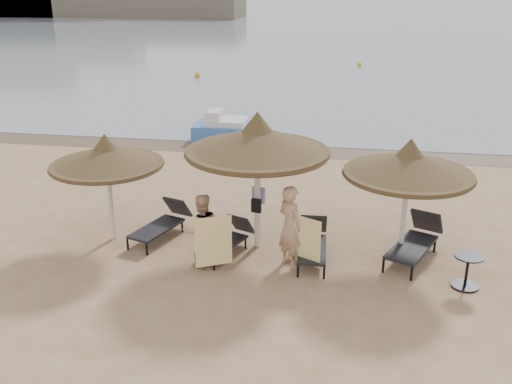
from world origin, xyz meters
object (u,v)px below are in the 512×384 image
lounger_near_right (313,242)px  palapa_right (409,164)px  lounger_far_left (163,222)px  lounger_far_right (416,240)px  palapa_left (106,156)px  lounger_near_left (228,238)px  side_table (467,272)px  person_right (290,220)px  pedal_boat (226,129)px  palapa_center (257,141)px  person_left (201,225)px

lounger_near_right → palapa_right: bearing=5.3°
lounger_far_left → lounger_far_right: (6.09, -0.11, 0.04)m
palapa_left → lounger_far_right: 7.46m
lounger_near_left → lounger_far_right: size_ratio=0.80×
side_table → person_right: (-3.73, 0.34, 0.77)m
lounger_near_right → pedal_boat: (-4.09, 9.51, 0.06)m
lounger_far_left → palapa_center: bearing=14.7°
palapa_center → person_left: palapa_center is taller
person_right → side_table: bearing=-141.7°
lounger_near_left → lounger_far_right: bearing=29.3°
palapa_right → lounger_near_right: 2.77m
palapa_left → lounger_near_left: palapa_left is taller
lounger_near_left → lounger_near_right: size_ratio=0.93×
person_left → pedal_boat: bearing=-109.7°
lounger_far_left → lounger_near_right: lounger_far_left is taller
lounger_near_left → side_table: bearing=14.6°
person_left → lounger_near_left: bearing=-148.1°
lounger_far_right → person_right: person_right is taller
lounger_far_right → lounger_near_left: bearing=-149.5°
palapa_left → lounger_far_right: palapa_left is taller
lounger_near_right → lounger_far_right: (2.35, 0.40, 0.05)m
lounger_far_left → lounger_near_right: 3.78m
palapa_right → palapa_left: bearing=-179.3°
palapa_right → side_table: size_ratio=3.96×
palapa_right → lounger_far_right: 1.88m
palapa_center → lounger_near_right: palapa_center is taller
palapa_left → pedal_boat: (0.83, 9.32, -1.70)m
palapa_right → lounger_near_left: size_ratio=1.62×
lounger_near_right → side_table: (3.26, -0.86, -0.04)m
pedal_boat → palapa_center: bearing=-72.7°
lounger_far_right → person_left: bearing=-141.2°
lounger_far_left → pedal_boat: bearing=111.1°
pedal_boat → side_table: bearing=-54.1°
palapa_center → lounger_far_left: size_ratio=1.67×
lounger_near_right → lounger_far_right: lounger_far_right is taller
side_table → person_right: size_ratio=0.33×
palapa_left → person_left: palapa_left is taller
palapa_center → lounger_near_left: 2.40m
palapa_right → lounger_far_left: bearing=177.6°
lounger_far_right → person_right: 3.05m
lounger_far_right → lounger_far_left: bearing=-156.8°
palapa_right → side_table: (1.25, -1.12, -1.93)m
lounger_far_left → pedal_boat: pedal_boat is taller
lounger_far_right → person_right: (-2.82, -0.92, 0.68)m
palapa_center → pedal_boat: (-2.74, 9.17, -2.19)m
lounger_far_left → lounger_far_right: bearing=17.8°
person_right → pedal_boat: bearing=-26.8°
side_table → person_left: person_left is taller
palapa_left → side_table: 8.43m
lounger_near_right → person_right: person_right is taller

